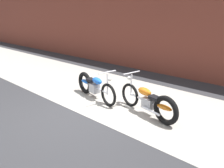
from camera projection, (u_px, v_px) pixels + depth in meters
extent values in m
plane|color=#2D2D30|center=(79.00, 113.00, 5.63)|extent=(80.00, 80.00, 0.00)
cube|color=#9E998E|center=(120.00, 95.00, 6.88)|extent=(36.00, 3.50, 0.01)
cube|color=brown|center=(173.00, 18.00, 8.58)|extent=(36.00, 0.50, 4.73)
torus|color=black|center=(108.00, 95.00, 5.98)|extent=(0.68, 0.21, 0.68)
torus|color=black|center=(85.00, 83.00, 6.94)|extent=(0.74, 0.27, 0.73)
cylinder|color=silver|center=(96.00, 88.00, 6.45)|extent=(1.22, 0.29, 0.06)
cube|color=#99999E|center=(94.00, 88.00, 6.52)|extent=(0.36, 0.28, 0.28)
ellipsoid|color=blue|center=(97.00, 81.00, 6.31)|extent=(0.47, 0.27, 0.20)
ellipsoid|color=blue|center=(86.00, 81.00, 6.89)|extent=(0.47, 0.26, 0.10)
cube|color=black|center=(91.00, 80.00, 6.60)|extent=(0.31, 0.25, 0.08)
cylinder|color=silver|center=(107.00, 84.00, 5.91)|extent=(0.05, 0.05, 0.62)
cylinder|color=silver|center=(107.00, 72.00, 5.79)|extent=(0.14, 0.58, 0.03)
sphere|color=white|center=(110.00, 79.00, 5.78)|extent=(0.11, 0.11, 0.11)
cylinder|color=silver|center=(94.00, 87.00, 6.82)|extent=(0.55, 0.17, 0.06)
torus|color=black|center=(130.00, 95.00, 5.98)|extent=(0.68, 0.23, 0.68)
torus|color=black|center=(166.00, 110.00, 4.97)|extent=(0.74, 0.29, 0.73)
cylinder|color=silver|center=(146.00, 101.00, 5.47)|extent=(1.22, 0.33, 0.06)
cube|color=#99999E|center=(148.00, 103.00, 5.42)|extent=(0.36, 0.29, 0.28)
ellipsoid|color=orange|center=(145.00, 92.00, 5.45)|extent=(0.47, 0.28, 0.20)
ellipsoid|color=orange|center=(164.00, 107.00, 4.99)|extent=(0.47, 0.27, 0.10)
cube|color=black|center=(155.00, 98.00, 5.19)|extent=(0.32, 0.26, 0.08)
cylinder|color=silver|center=(131.00, 85.00, 5.85)|extent=(0.05, 0.05, 0.62)
cylinder|color=silver|center=(132.00, 73.00, 5.73)|extent=(0.16, 0.57, 0.03)
sphere|color=white|center=(129.00, 78.00, 5.86)|extent=(0.11, 0.11, 0.11)
cylinder|color=silver|center=(151.00, 111.00, 5.18)|extent=(0.55, 0.18, 0.06)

